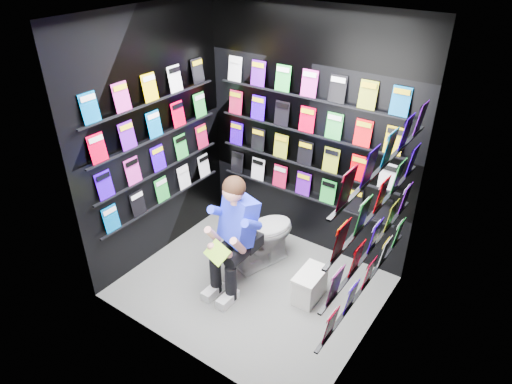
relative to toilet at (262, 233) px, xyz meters
The scene contains 14 objects.
floor 0.56m from the toilet, 69.05° to the right, with size 2.40×2.40×0.00m, color #626260.
ceiling 2.27m from the toilet, 69.05° to the right, with size 2.40×2.40×0.00m, color white.
wall_back 1.12m from the toilet, 76.13° to the left, with size 2.40×0.04×2.60m, color black.
wall_front 1.68m from the toilet, 83.85° to the right, with size 2.40×0.04×2.60m, color black.
wall_left 1.46m from the toilet, 159.52° to the right, with size 0.04×2.00×2.60m, color black.
wall_right 1.69m from the toilet, 16.19° to the right, with size 0.04×2.00×2.60m, color black.
comics_back 1.11m from the toilet, 75.44° to the left, with size 2.10×0.06×1.37m, color red, non-canonical shape.
comics_left 1.44m from the toilet, 158.97° to the right, with size 0.06×1.70×1.37m, color red, non-canonical shape.
comics_right 1.67m from the toilet, 16.54° to the right, with size 0.06×1.70×1.37m, color red, non-canonical shape.
toilet is the anchor object (origin of this frame).
longbox 0.77m from the toilet, 15.90° to the right, with size 0.21×0.37×0.28m, color silver.
longbox_lid 0.74m from the toilet, 15.90° to the right, with size 0.22×0.39×0.03m, color silver.
reader 0.54m from the toilet, 90.00° to the right, with size 0.49×0.71×1.32m, color blue, non-canonical shape.
held_comic 0.76m from the toilet, 90.00° to the right, with size 0.26×0.01×0.18m, color green.
Camera 1 is at (2.05, -2.86, 3.18)m, focal length 32.00 mm.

